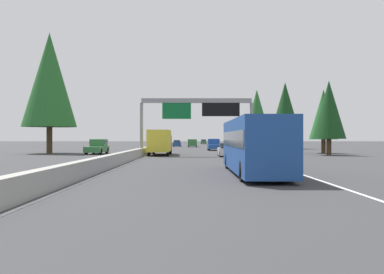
{
  "coord_description": "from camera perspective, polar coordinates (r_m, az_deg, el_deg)",
  "views": [
    {
      "loc": [
        -2.43,
        -5.32,
        2.08
      ],
      "look_at": [
        50.85,
        -5.36,
        2.15
      ],
      "focal_mm": 37.71,
      "sensor_mm": 36.0,
      "label": 1
    }
  ],
  "objects": [
    {
      "name": "shoulder_stripe_right",
      "position": [
        72.72,
        4.85,
        -1.71
      ],
      "size": [
        160.0,
        0.16,
        0.01
      ],
      "primitive_type": "cube",
      "color": "silver",
      "rests_on": "ground"
    },
    {
      "name": "sign_gantry_overhead",
      "position": [
        45.14,
        0.86,
        3.81
      ],
      "size": [
        0.5,
        12.68,
        6.46
      ],
      "color": "gray",
      "rests_on": "ground"
    },
    {
      "name": "conifer_right_distant",
      "position": [
        103.44,
        9.15,
        3.58
      ],
      "size": [
        6.27,
        6.27,
        14.24
      ],
      "color": "#4C3823",
      "rests_on": "ground"
    },
    {
      "name": "sedan_distant_a",
      "position": [
        129.55,
        1.63,
        -0.69
      ],
      "size": [
        4.4,
        1.8,
        1.47
      ],
      "color": "#2D6B38",
      "rests_on": "ground"
    },
    {
      "name": "ground_plane",
      "position": [
        62.69,
        -4.92,
        -1.97
      ],
      "size": [
        320.0,
        320.0,
        0.0
      ],
      "primitive_type": "plane",
      "color": "#38383A"
    },
    {
      "name": "conifer_right_far",
      "position": [
        77.15,
        13.04,
        3.98
      ],
      "size": [
        5.45,
        5.45,
        12.38
      ],
      "color": "#4C3823",
      "rests_on": "ground"
    },
    {
      "name": "sedan_distant_b",
      "position": [
        94.7,
        -2.13,
        -0.92
      ],
      "size": [
        4.4,
        1.8,
        1.47
      ],
      "color": "#1E4793",
      "rests_on": "ground"
    },
    {
      "name": "bus_far_left",
      "position": [
        23.23,
        8.69,
        -0.97
      ],
      "size": [
        11.5,
        2.55,
        3.1
      ],
      "color": "#1E4793",
      "rests_on": "ground"
    },
    {
      "name": "sedan_near_right",
      "position": [
        44.8,
        4.93,
        -1.86
      ],
      "size": [
        4.4,
        1.8,
        1.47
      ],
      "color": "silver",
      "rests_on": "ground"
    },
    {
      "name": "minivan_near_center",
      "position": [
        89.0,
        0.06,
        -0.8
      ],
      "size": [
        5.0,
        1.95,
        1.69
      ],
      "color": "#2D6B38",
      "rests_on": "ground"
    },
    {
      "name": "shoulder_stripe_median",
      "position": [
        72.64,
        -4.05,
        -1.71
      ],
      "size": [
        160.0,
        0.16,
        0.01
      ],
      "primitive_type": "cube",
      "color": "silver",
      "rests_on": "ground"
    },
    {
      "name": "conifer_right_near",
      "position": [
        50.07,
        18.79,
        3.66
      ],
      "size": [
        3.87,
        3.87,
        8.8
      ],
      "color": "#4C3823",
      "rests_on": "ground"
    },
    {
      "name": "pickup_far_center",
      "position": [
        66.23,
        3.1,
        -1.08
      ],
      "size": [
        5.6,
        2.0,
        1.86
      ],
      "color": "#1E4793",
      "rests_on": "ground"
    },
    {
      "name": "box_truck_mid_right",
      "position": [
        48.07,
        -4.52,
        -0.63
      ],
      "size": [
        8.5,
        2.4,
        2.95
      ],
      "color": "gold",
      "rests_on": "ground"
    },
    {
      "name": "oncoming_near",
      "position": [
        52.52,
        -13.21,
        -1.34
      ],
      "size": [
        5.6,
        2.0,
        1.86
      ],
      "rotation": [
        0.0,
        0.0,
        3.14
      ],
      "color": "#2D6B38",
      "rests_on": "ground"
    },
    {
      "name": "median_barrier",
      "position": [
        82.64,
        -3.94,
        -1.2
      ],
      "size": [
        180.0,
        0.56,
        0.9
      ],
      "primitive_type": "cube",
      "color": "#9E9B93",
      "rests_on": "ground"
    },
    {
      "name": "conifer_right_mid",
      "position": [
        55.55,
        18.09,
        3.04
      ],
      "size": [
        3.69,
        3.69,
        8.4
      ],
      "color": "#4C3823",
      "rests_on": "ground"
    },
    {
      "name": "conifer_left_near",
      "position": [
        56.32,
        -19.51,
        7.64
      ],
      "size": [
        6.97,
        6.97,
        15.83
      ],
      "color": "#4C3823",
      "rests_on": "ground"
    }
  ]
}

